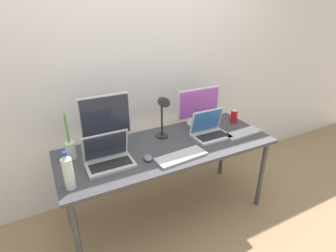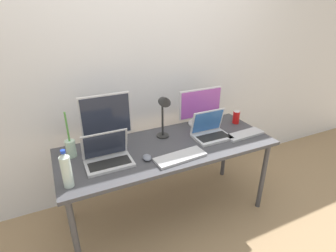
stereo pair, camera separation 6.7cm
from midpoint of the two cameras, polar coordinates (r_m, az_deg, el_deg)
name	(u,v)px [view 2 (the right image)]	position (r m, az deg, el deg)	size (l,w,h in m)	color
ground_plane	(168,212)	(2.65, 0.76, -18.31)	(16.00, 16.00, 0.00)	#9E7F5B
wall_back	(141,65)	(2.53, -5.08, 13.04)	(7.00, 0.08, 2.60)	silver
work_desk	(168,152)	(2.24, 0.86, -5.59)	(1.81, 0.71, 0.74)	#424247
monitor_left	(106,119)	(2.18, -12.44, 1.56)	(0.41, 0.18, 0.44)	silver
monitor_center	(200,106)	(2.55, 7.80, 4.23)	(0.45, 0.22, 0.36)	silver
laptop_silver	(108,156)	(2.00, -12.06, -6.44)	(0.34, 0.23, 0.24)	#B7B7BC
laptop_secondary	(210,131)	(2.37, 9.99, -1.05)	(0.32, 0.23, 0.24)	silver
keyboard_main	(180,157)	(2.04, 3.54, -6.76)	(0.41, 0.15, 0.02)	#B2B2B7
keyboard_aux	(245,134)	(2.48, 17.07, -1.74)	(0.37, 0.12, 0.02)	#B2B2B7
mouse_by_keyboard	(147,158)	(2.02, -3.62, -6.87)	(0.07, 0.09, 0.03)	slate
water_bottle	(66,170)	(1.79, -20.24, -8.97)	(0.07, 0.07, 0.27)	silver
soda_can_near_keyboard	(236,117)	(2.69, 15.30, 1.85)	(0.07, 0.07, 0.13)	red
bamboo_vase	(71,147)	(2.15, -19.58, -4.43)	(0.08, 0.08, 0.37)	#B2D1B7
desk_lamp	(165,108)	(2.20, 0.11, 3.86)	(0.11, 0.18, 0.42)	black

